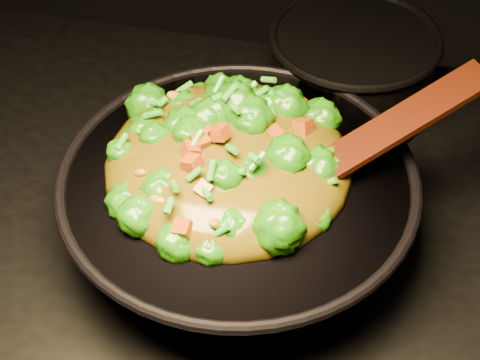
# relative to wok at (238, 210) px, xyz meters

# --- Properties ---
(wok) EXTENTS (0.53, 0.53, 0.11)m
(wok) POSITION_rel_wok_xyz_m (0.00, 0.00, 0.00)
(wok) COLOR black
(wok) RESTS_ON stovetop
(stir_fry) EXTENTS (0.30, 0.30, 0.10)m
(stir_fry) POSITION_rel_wok_xyz_m (-0.01, 0.01, 0.10)
(stir_fry) COLOR #237808
(stir_fry) RESTS_ON wok
(spatula) EXTENTS (0.24, 0.19, 0.11)m
(spatula) POSITION_rel_wok_xyz_m (0.14, 0.04, 0.10)
(spatula) COLOR #3E1609
(spatula) RESTS_ON wok
(back_pot) EXTENTS (0.27, 0.27, 0.13)m
(back_pot) POSITION_rel_wok_xyz_m (0.10, 0.28, 0.01)
(back_pot) COLOR black
(back_pot) RESTS_ON stovetop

